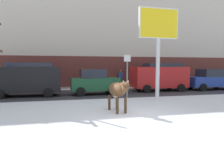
% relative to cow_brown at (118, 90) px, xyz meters
% --- Properties ---
extents(ground_plane, '(120.00, 120.00, 0.00)m').
position_rel_cow_brown_xyz_m(ground_plane, '(0.51, -1.13, -0.99)').
color(ground_plane, white).
extents(road_strip, '(60.00, 5.60, 0.01)m').
position_rel_cow_brown_xyz_m(road_strip, '(0.51, 6.75, -0.99)').
color(road_strip, '#333338').
rests_on(road_strip, ground).
extents(building_facade, '(44.00, 6.10, 13.00)m').
position_rel_cow_brown_xyz_m(building_facade, '(0.51, 13.53, 5.49)').
color(building_facade, beige).
rests_on(building_facade, ground).
extents(cow_brown, '(0.78, 1.93, 1.54)m').
position_rel_cow_brown_xyz_m(cow_brown, '(0.00, 0.00, 0.00)').
color(cow_brown, brown).
rests_on(cow_brown, ground).
extents(billboard, '(2.52, 0.24, 5.56)m').
position_rel_cow_brown_xyz_m(billboard, '(3.32, 2.75, 3.32)').
color(billboard, silver).
rests_on(billboard, ground).
extents(car_black_van, '(4.60, 2.12, 2.32)m').
position_rel_cow_brown_xyz_m(car_black_van, '(-4.75, 6.35, 0.25)').
color(car_black_van, black).
rests_on(car_black_van, ground).
extents(car_darkgreen_hatchback, '(3.50, 1.92, 1.86)m').
position_rel_cow_brown_xyz_m(car_darkgreen_hatchback, '(-0.04, 6.20, -0.07)').
color(car_darkgreen_hatchback, '#194C2D').
rests_on(car_darkgreen_hatchback, ground).
extents(car_red_van, '(4.60, 2.12, 2.32)m').
position_rel_cow_brown_xyz_m(car_red_van, '(5.62, 7.07, 0.25)').
color(car_red_van, red).
rests_on(car_red_van, ground).
extents(car_blue_sedan, '(4.20, 1.98, 1.84)m').
position_rel_cow_brown_xyz_m(car_blue_sedan, '(10.44, 6.85, -0.09)').
color(car_blue_sedan, '#233D9E').
rests_on(car_blue_sedan, ground).
extents(pedestrian_near_billboard, '(0.36, 0.24, 1.73)m').
position_rel_cow_brown_xyz_m(pedestrian_near_billboard, '(7.65, 10.07, -0.11)').
color(pedestrian_near_billboard, '#282833').
rests_on(pedestrian_near_billboard, ground).
extents(pedestrian_by_cars, '(0.36, 0.24, 1.73)m').
position_rel_cow_brown_xyz_m(pedestrian_by_cars, '(3.10, 10.07, -0.11)').
color(pedestrian_by_cars, '#282833').
rests_on(pedestrian_by_cars, ground).
extents(pedestrian_far_left, '(0.36, 0.24, 1.73)m').
position_rel_cow_brown_xyz_m(pedestrian_far_left, '(7.16, 10.07, -0.11)').
color(pedestrian_far_left, '#282833').
rests_on(pedestrian_far_left, ground).
extents(street_sign, '(0.44, 0.08, 2.82)m').
position_rel_cow_brown_xyz_m(street_sign, '(1.74, 3.93, 0.68)').
color(street_sign, gray).
rests_on(street_sign, ground).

